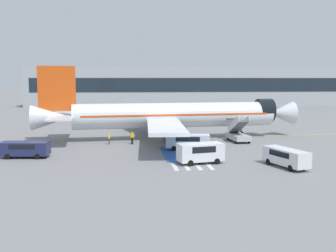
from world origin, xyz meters
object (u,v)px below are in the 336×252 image
Objects in this scene: fuel_tanker at (125,116)px; service_van_0 at (201,151)px; boarding_stairs_forward at (238,135)px; ground_crew_0 at (109,137)px; ground_crew_1 at (132,136)px; service_van_1 at (286,156)px; service_van_2 at (25,148)px; service_van_3 at (188,141)px; terminal_building at (187,87)px; airliner at (171,116)px.

fuel_tanker is 38.78m from service_van_0.
boarding_stairs_forward is 18.37m from ground_crew_0.
ground_crew_0 is 0.89× the size of ground_crew_1.
ground_crew_0 is (-18.49, 16.25, -0.19)m from service_van_1.
ground_crew_0 is 3.17m from ground_crew_1.
fuel_tanker reaches higher than service_van_0.
service_van_3 is (19.27, 3.06, 0.06)m from service_van_2.
terminal_building is at bearing -129.43° from ground_crew_1.
service_van_1 is at bearing -92.73° from terminal_building.
airliner is 7.61m from ground_crew_1.
boarding_stairs_forward is at bearing -93.40° from terminal_building.
airliner is at bearing 172.16° from service_van_0.
terminal_building reaches higher than ground_crew_0.
airliner is at bearing -169.38° from ground_crew_1.
ground_crew_0 is at bearing 120.81° from service_van_1.
service_van_2 is (-18.14, -12.41, -2.42)m from airliner.
service_van_0 is 0.05× the size of terminal_building.
service_van_2 is at bearing -167.49° from boarding_stairs_forward.
terminal_building reaches higher than boarding_stairs_forward.
boarding_stairs_forward is at bearing 72.57° from service_van_1.
ground_crew_1 is (3.16, -0.20, 0.13)m from ground_crew_0.
service_van_2 is at bearing 107.77° from service_van_3.
service_van_0 is 2.75× the size of ground_crew_1.
airliner is 21.55m from fuel_tanker.
service_van_1 is 1.00× the size of service_van_3.
service_van_3 is at bearing 118.26° from ground_crew_1.
boarding_stairs_forward is 10.09m from service_van_3.
ground_crew_1 is at bearing 62.42° from service_van_3.
service_van_0 is at bearing -97.87° from terminal_building.
airliner is at bearing 15.65° from service_van_3.
service_van_2 is (-27.65, 7.88, -0.03)m from service_van_1.
ground_crew_1 is (12.31, 8.18, -0.04)m from service_van_2.
service_van_1 is 28.75m from service_van_2.
airliner reaches higher than service_van_0.
terminal_building reaches higher than ground_crew_1.
service_van_1 is at bearing 19.72° from airliner.
service_van_0 is 15.09m from ground_crew_1.
service_van_3 is (-0.09, 8.23, -0.11)m from service_van_0.
service_van_1 is at bearing -69.22° from fuel_tanker.
service_van_2 is (-27.51, -8.88, 0.13)m from boarding_stairs_forward.
service_van_0 is at bearing 32.90° from ground_crew_0.
fuel_tanker is 59.09m from terminal_building.
boarding_stairs_forward is 0.53× the size of fuel_tanker.
service_van_1 is 13.77m from service_van_3.
boarding_stairs_forward is 79.24m from terminal_building.
fuel_tanker is at bearing 171.00° from ground_crew_0.
service_van_1 is at bearing -133.80° from service_van_3.
ground_crew_0 is at bearing -71.18° from airliner.
boarding_stairs_forward is 0.94× the size of service_van_3.
service_van_2 is 12.41m from ground_crew_0.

